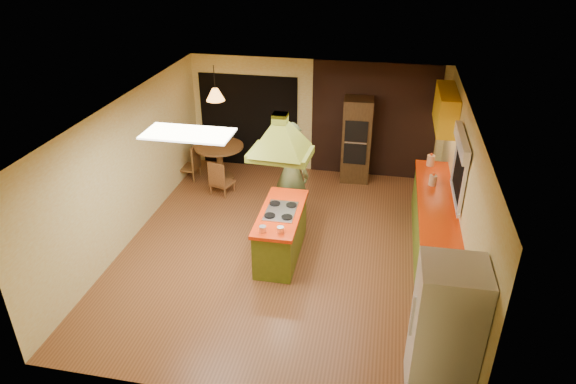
% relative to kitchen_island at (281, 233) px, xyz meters
% --- Properties ---
extents(ground, '(6.50, 6.50, 0.00)m').
position_rel_kitchen_island_xyz_m(ground, '(0.05, 0.21, -0.42)').
color(ground, brown).
rests_on(ground, ground).
extents(room_walls, '(5.50, 6.50, 6.50)m').
position_rel_kitchen_island_xyz_m(room_walls, '(0.05, 0.21, 0.83)').
color(room_walls, beige).
rests_on(room_walls, ground).
extents(ceiling_plane, '(6.50, 6.50, 0.00)m').
position_rel_kitchen_island_xyz_m(ceiling_plane, '(0.05, 0.21, 2.08)').
color(ceiling_plane, silver).
rests_on(ceiling_plane, room_walls).
extents(brick_panel, '(2.64, 0.03, 2.50)m').
position_rel_kitchen_island_xyz_m(brick_panel, '(1.30, 3.44, 0.83)').
color(brick_panel, '#381E14').
rests_on(brick_panel, ground).
extents(nook_opening, '(2.20, 0.03, 2.10)m').
position_rel_kitchen_island_xyz_m(nook_opening, '(-1.45, 3.44, 0.63)').
color(nook_opening, black).
rests_on(nook_opening, ground).
extents(right_counter, '(0.62, 3.05, 0.92)m').
position_rel_kitchen_island_xyz_m(right_counter, '(2.50, 0.81, 0.04)').
color(right_counter, olive).
rests_on(right_counter, ground).
extents(upper_cabinets, '(0.34, 1.40, 0.70)m').
position_rel_kitchen_island_xyz_m(upper_cabinets, '(2.62, 2.41, 1.53)').
color(upper_cabinets, yellow).
rests_on(upper_cabinets, room_walls).
extents(window_right, '(0.12, 1.35, 1.06)m').
position_rel_kitchen_island_xyz_m(window_right, '(2.74, 0.61, 1.35)').
color(window_right, black).
rests_on(window_right, room_walls).
extents(fluor_panel, '(1.20, 0.60, 0.03)m').
position_rel_kitchen_island_xyz_m(fluor_panel, '(-1.05, -0.99, 2.06)').
color(fluor_panel, white).
rests_on(fluor_panel, ceiling_plane).
extents(kitchen_island, '(0.68, 1.66, 0.85)m').
position_rel_kitchen_island_xyz_m(kitchen_island, '(0.00, 0.00, 0.00)').
color(kitchen_island, '#61711C').
rests_on(kitchen_island, ground).
extents(range_hood, '(0.97, 0.73, 0.78)m').
position_rel_kitchen_island_xyz_m(range_hood, '(0.00, 0.00, 1.83)').
color(range_hood, olive).
rests_on(range_hood, ceiling_plane).
extents(man, '(0.84, 0.72, 1.94)m').
position_rel_kitchen_island_xyz_m(man, '(-0.05, 1.18, 0.55)').
color(man, '#4B562D').
rests_on(man, ground).
extents(refrigerator, '(0.74, 0.70, 1.78)m').
position_rel_kitchen_island_xyz_m(refrigerator, '(2.41, -2.39, 0.47)').
color(refrigerator, silver).
rests_on(refrigerator, ground).
extents(wall_oven, '(0.63, 0.62, 1.82)m').
position_rel_kitchen_island_xyz_m(wall_oven, '(0.98, 3.15, 0.49)').
color(wall_oven, '#493017').
rests_on(wall_oven, ground).
extents(dining_table, '(1.05, 1.05, 0.78)m').
position_rel_kitchen_island_xyz_m(dining_table, '(-1.90, 2.59, 0.13)').
color(dining_table, brown).
rests_on(dining_table, ground).
extents(chair_left, '(0.45, 0.45, 0.79)m').
position_rel_kitchen_island_xyz_m(chair_left, '(-2.60, 2.49, -0.03)').
color(chair_left, brown).
rests_on(chair_left, ground).
extents(chair_near, '(0.51, 0.51, 0.74)m').
position_rel_kitchen_island_xyz_m(chair_near, '(-1.65, 1.94, -0.05)').
color(chair_near, brown).
rests_on(chair_near, ground).
extents(pendant_lamp, '(0.50, 0.50, 0.24)m').
position_rel_kitchen_island_xyz_m(pendant_lamp, '(-1.90, 2.59, 1.48)').
color(pendant_lamp, '#FF9E3F').
rests_on(pendant_lamp, ceiling_plane).
extents(canister_large, '(0.16, 0.16, 0.21)m').
position_rel_kitchen_island_xyz_m(canister_large, '(2.45, 2.11, 0.60)').
color(canister_large, beige).
rests_on(canister_large, right_counter).
extents(canister_medium, '(0.18, 0.18, 0.19)m').
position_rel_kitchen_island_xyz_m(canister_medium, '(2.45, 1.28, 0.59)').
color(canister_medium, beige).
rests_on(canister_medium, right_counter).
extents(canister_small, '(0.12, 0.12, 0.15)m').
position_rel_kitchen_island_xyz_m(canister_small, '(2.45, 1.37, 0.57)').
color(canister_small, '#FFF2CD').
rests_on(canister_small, right_counter).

